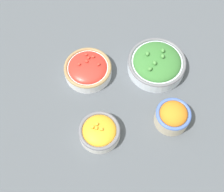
% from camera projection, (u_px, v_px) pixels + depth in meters
% --- Properties ---
extents(ground_plane, '(3.00, 3.00, 0.00)m').
position_uv_depth(ground_plane, '(112.00, 100.00, 1.06)').
color(ground_plane, '#4C5156').
extents(bowl_carrots, '(0.11, 0.11, 0.08)m').
position_uv_depth(bowl_carrots, '(173.00, 116.00, 0.99)').
color(bowl_carrots, beige).
rests_on(bowl_carrots, ground_plane).
extents(bowl_broccoli, '(0.20, 0.20, 0.08)m').
position_uv_depth(bowl_broccoli, '(157.00, 63.00, 1.09)').
color(bowl_broccoli, silver).
rests_on(bowl_broccoli, ground_plane).
extents(bowl_squash, '(0.13, 0.13, 0.06)m').
position_uv_depth(bowl_squash, '(100.00, 131.00, 0.98)').
color(bowl_squash, silver).
rests_on(bowl_squash, ground_plane).
extents(bowl_cherry_tomatoes, '(0.17, 0.17, 0.06)m').
position_uv_depth(bowl_cherry_tomatoes, '(88.00, 69.00, 1.08)').
color(bowl_cherry_tomatoes, white).
rests_on(bowl_cherry_tomatoes, ground_plane).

